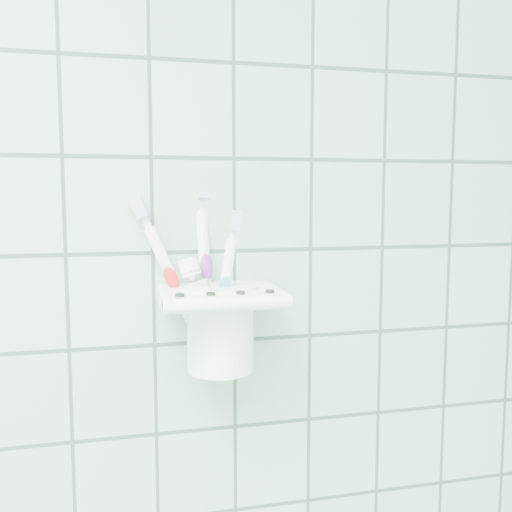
{
  "coord_description": "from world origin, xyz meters",
  "views": [
    {
      "loc": [
        0.55,
        0.52,
        1.43
      ],
      "look_at": [
        0.69,
        1.1,
        1.37
      ],
      "focal_mm": 40.0,
      "sensor_mm": 36.0,
      "label": 1
    }
  ],
  "objects": [
    {
      "name": "toothbrush_pink",
      "position": [
        0.65,
        1.17,
        1.34
      ],
      "size": [
        0.08,
        0.04,
        0.2
      ],
      "rotation": [
        -0.07,
        -0.42,
        -0.15
      ],
      "color": "white",
      "rests_on": "cup"
    },
    {
      "name": "toothpaste_tube",
      "position": [
        0.66,
        1.14,
        1.31
      ],
      "size": [
        0.06,
        0.04,
        0.14
      ],
      "rotation": [
        -0.13,
        -0.31,
        -0.36
      ],
      "color": "silver",
      "rests_on": "cup"
    },
    {
      "name": "toothbrush_orange",
      "position": [
        0.65,
        1.16,
        1.33
      ],
      "size": [
        0.04,
        0.03,
        0.18
      ],
      "rotation": [
        0.08,
        0.17,
        -0.18
      ],
      "color": "white",
      "rests_on": "cup"
    },
    {
      "name": "cup",
      "position": [
        0.66,
        1.16,
        1.28
      ],
      "size": [
        0.08,
        0.08,
        0.1
      ],
      "color": "white",
      "rests_on": "holder_bracket"
    },
    {
      "name": "toothbrush_blue",
      "position": [
        0.65,
        1.15,
        1.35
      ],
      "size": [
        0.02,
        0.07,
        0.22
      ],
      "rotation": [
        -0.3,
        0.08,
        0.26
      ],
      "color": "white",
      "rests_on": "cup"
    },
    {
      "name": "holder_bracket",
      "position": [
        0.66,
        1.15,
        1.31
      ],
      "size": [
        0.14,
        0.11,
        0.04
      ],
      "color": "white",
      "rests_on": "wall_back"
    }
  ]
}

